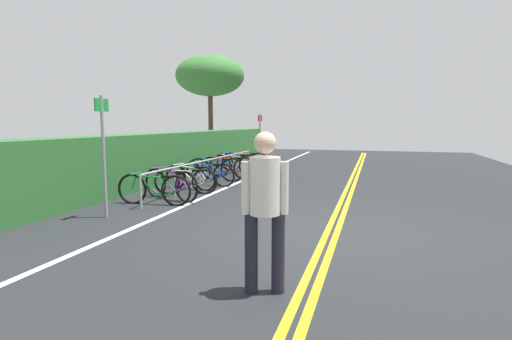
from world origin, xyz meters
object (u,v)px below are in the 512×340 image
object	(u,v)px
bicycle_0	(154,189)
bicycle_3	(190,177)
bicycle_1	(170,184)
tree_mid	(210,76)
sign_post_near	(103,145)
sign_post_far	(260,135)
bicycle_7	(235,165)
bike_rack	(210,165)
bicycle_2	(186,181)
bicycle_9	(245,162)
bicycle_4	(208,174)
bicycle_6	(228,168)
bicycle_8	(237,163)
bicycle_5	(216,170)
pedestrian	(265,201)

from	to	relation	value
bicycle_0	bicycle_3	world-z (taller)	bicycle_0
bicycle_1	tree_mid	size ratio (longest dim) A/B	0.35
sign_post_near	sign_post_far	distance (m)	9.00
sign_post_far	sign_post_near	bearing A→B (deg)	177.16
bicycle_1	bicycle_7	distance (m)	4.32
bike_rack	bicycle_2	bearing A→B (deg)	-177.40
bicycle_2	bicycle_9	xyz separation A→B (m)	(4.99, 0.07, 0.03)
bicycle_3	bicycle_4	size ratio (longest dim) A/B	0.96
bicycle_1	bicycle_6	xyz separation A→B (m)	(3.60, -0.08, 0.00)
bicycle_1	sign_post_far	xyz separation A→B (m)	(7.03, -0.15, 0.94)
bicycle_9	tree_mid	size ratio (longest dim) A/B	0.34
tree_mid	bicycle_8	bearing A→B (deg)	-146.91
bicycle_1	bicycle_4	world-z (taller)	bicycle_1
bicycle_8	bicycle_9	bearing A→B (deg)	-5.38
bicycle_8	sign_post_near	distance (m)	7.06
bicycle_2	bicycle_4	distance (m)	1.40
bicycle_0	bicycle_9	bearing A→B (deg)	0.02
bicycle_6	sign_post_far	size ratio (longest dim) A/B	0.85
bicycle_3	bicycle_9	xyz separation A→B (m)	(4.32, -0.14, 0.02)
bicycle_3	tree_mid	world-z (taller)	tree_mid
bicycle_0	sign_post_far	bearing A→B (deg)	-1.54
bicycle_2	sign_post_near	bearing A→B (deg)	173.73
bicycle_3	bicycle_5	distance (m)	1.52
pedestrian	bicycle_9	bearing A→B (deg)	19.45
bicycle_6	bicycle_9	size ratio (longest dim) A/B	1.09
bike_rack	bicycle_3	size ratio (longest dim) A/B	4.49
bicycle_2	bicycle_0	bearing A→B (deg)	177.46
bike_rack	bicycle_9	xyz separation A→B (m)	(3.24, -0.01, -0.21)
bicycle_7	pedestrian	distance (m)	9.35
bicycle_6	pedestrian	bearing A→B (deg)	-156.62
bicycle_1	bicycle_3	xyz separation A→B (m)	(1.44, 0.20, -0.03)
bicycle_1	bicycle_3	bearing A→B (deg)	7.71
bicycle_3	bicycle_0	bearing A→B (deg)	-176.18
bicycle_2	bicycle_7	size ratio (longest dim) A/B	0.89
bike_rack	bicycle_6	world-z (taller)	bike_rack
bicycle_1	bicycle_8	bearing A→B (deg)	1.48
bicycle_6	bicycle_9	distance (m)	2.17
bicycle_6	bicycle_1	bearing A→B (deg)	178.76
bicycle_2	bicycle_4	xyz separation A→B (m)	(1.40, 0.01, 0.01)
bicycle_2	bicycle_3	distance (m)	0.69
tree_mid	bicycle_6	bearing A→B (deg)	-152.11
sign_post_near	bicycle_6	bearing A→B (deg)	-3.84
bicycle_5	tree_mid	bearing A→B (deg)	24.36
bicycle_3	bicycle_9	bearing A→B (deg)	-1.81
pedestrian	sign_post_near	distance (m)	4.51
bicycle_3	bicycle_8	bearing A→B (deg)	-1.05
bicycle_4	tree_mid	size ratio (longest dim) A/B	0.34
bicycle_2	bicycle_9	bearing A→B (deg)	0.75
bicycle_0	bicycle_1	xyz separation A→B (m)	(0.63, -0.06, 0.02)
bicycle_2	pedestrian	distance (m)	6.25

